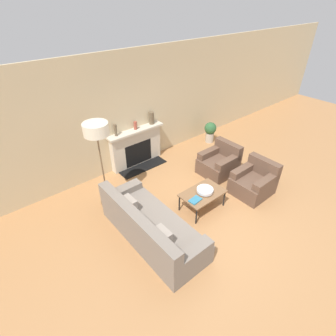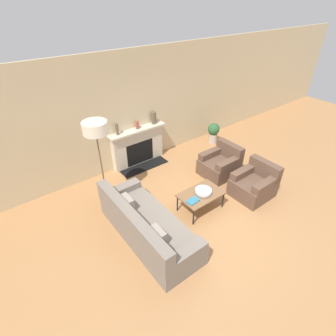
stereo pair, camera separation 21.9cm
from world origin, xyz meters
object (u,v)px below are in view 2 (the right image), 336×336
Objects in this scene: armchair_far at (220,164)px; coffee_table at (201,195)px; bowl at (203,191)px; mantel_vase_center_left at (137,125)px; couch at (146,226)px; mantel_vase_center_right at (154,118)px; armchair_near at (254,184)px; mantel_vase_left at (117,129)px; floor_lamp at (96,133)px; book at (193,201)px; potted_plant at (213,132)px; fireplace at (138,147)px.

armchair_far is 0.93× the size of coffee_table.
bowl is 1.71× the size of mantel_vase_center_left.
couch is 2.45× the size of coffee_table.
couch is 6.52× the size of bowl.
mantel_vase_center_left is (1.32, 2.35, 0.82)m from couch.
armchair_far reaches higher than coffee_table.
armchair_far is 2.67× the size of mantel_vase_center_right.
mantel_vase_center_right is (0.43, 2.40, 0.70)m from bowl.
mantel_vase_left reaches higher than armchair_near.
armchair_near is 1.33m from bowl.
floor_lamp reaches higher than mantel_vase_left.
armchair_far is 3.15× the size of book.
coffee_table is at bearing -140.23° from potted_plant.
floor_lamp reaches higher than book.
bowl is 3.06m from potted_plant.
mantel_vase_center_left is (-1.35, 2.76, 0.82)m from armchair_near.
mantel_vase_left is (-0.65, 2.40, 0.69)m from bowl.
bowl is 0.35m from book.
couch is 11.15× the size of mantel_vase_center_left.
bowl is at bearing -61.57° from armchair_far.
couch reaches higher than coffee_table.
coffee_table is at bearing -89.10° from mantel_vase_center_left.
bowl is 2.58m from mantel_vase_left.
floor_lamp is 5.95× the size of mantel_vase_center_right.
bowl is at bearing -139.48° from potted_plant.
mantel_vase_left is 0.46× the size of potted_plant.
armchair_far is at bearing 18.86° from book.
couch is at bearing -127.79° from mantel_vase_center_right.
floor_lamp reaches higher than fireplace.
mantel_vase_center_left is at bearing -29.23° from couch.
mantel_vase_center_right reaches higher than potted_plant.
mantel_vase_left reaches higher than couch.
book is 2.31m from floor_lamp.
mantel_vase_left is at bearing 180.00° from mantel_vase_center_left.
floor_lamp reaches higher than mantel_vase_center_left.
mantel_vase_left is at bearing -17.70° from couch.
coffee_table is at bearing -88.48° from fireplace.
mantel_vase_center_left is (-1.35, 1.71, 0.82)m from armchair_far.
mantel_vase_center_left is at bearing 91.94° from bowl.
coffee_table is 4.56× the size of mantel_vase_center_left.
mantel_vase_left is at bearing 178.36° from fireplace.
couch is 2.01m from floor_lamp.
armchair_far reaches higher than book.
mantel_vase_left is at bearing -131.77° from armchair_far.
armchair_far is 2.47× the size of bowl.
floor_lamp is at bearing -154.86° from mantel_vase_center_right.
coffee_table is 0.10m from bowl.
mantel_vase_left is 1.07m from mantel_vase_center_right.
mantel_vase_left reaches higher than armchair_far.
couch is at bearing -107.70° from mantel_vase_left.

